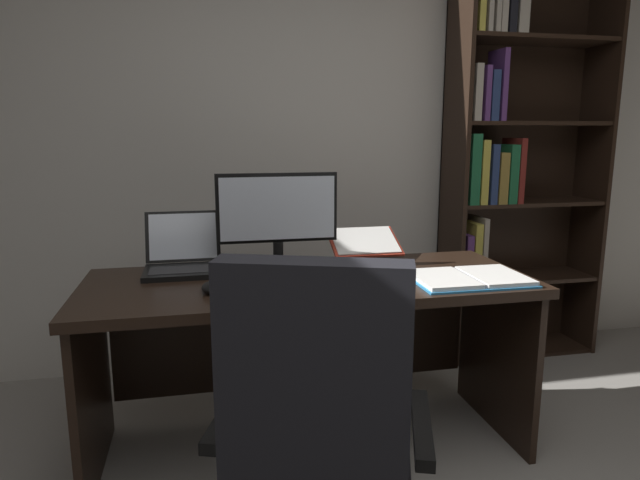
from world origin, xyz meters
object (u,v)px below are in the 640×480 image
at_px(office_chair, 319,461).
at_px(open_binder, 469,278).
at_px(bookshelf, 508,168).
at_px(keyboard, 291,285).
at_px(desk, 306,320).
at_px(pen, 372,271).
at_px(notepad, 367,274).
at_px(laptop, 183,259).
at_px(computer_mouse, 210,288).
at_px(monitor, 278,219).
at_px(reading_stand_with_book, 365,245).

bearing_deg(office_chair, open_binder, 58.82).
bearing_deg(bookshelf, keyboard, -147.40).
relative_size(desk, pen, 12.73).
xyz_separation_m(bookshelf, notepad, (-1.08, -0.78, -0.37)).
relative_size(bookshelf, laptop, 7.11).
height_order(desk, notepad, notepad).
distance_m(laptop, notepad, 0.78).
bearing_deg(desk, office_chair, -98.52).
distance_m(bookshelf, laptop, 1.93).
distance_m(keyboard, notepad, 0.36).
relative_size(bookshelf, computer_mouse, 22.03).
relative_size(monitor, keyboard, 1.25).
bearing_deg(notepad, open_binder, -25.78).
relative_size(laptop, computer_mouse, 3.10).
bearing_deg(bookshelf, notepad, -144.15).
distance_m(computer_mouse, pen, 0.67).
xyz_separation_m(computer_mouse, open_binder, (1.00, -0.05, -0.01)).
bearing_deg(keyboard, bookshelf, 32.60).
relative_size(keyboard, pen, 3.00).
bearing_deg(reading_stand_with_book, desk, -146.85).
xyz_separation_m(reading_stand_with_book, notepad, (-0.08, -0.28, -0.06)).
xyz_separation_m(bookshelf, reading_stand_with_book, (-1.00, -0.50, -0.31)).
bearing_deg(open_binder, laptop, 160.77).
bearing_deg(notepad, bookshelf, 35.85).
bearing_deg(monitor, keyboard, -90.00).
bearing_deg(notepad, reading_stand_with_book, 74.57).
xyz_separation_m(monitor, laptop, (-0.40, 0.01, -0.16)).
bearing_deg(notepad, keyboard, -159.47).
xyz_separation_m(office_chair, computer_mouse, (-0.27, 0.65, 0.33)).
bearing_deg(reading_stand_with_book, notepad, -105.43).
relative_size(office_chair, laptop, 3.19).
distance_m(keyboard, reading_stand_with_book, 0.59).
bearing_deg(monitor, notepad, -33.05).
xyz_separation_m(office_chair, notepad, (0.37, 0.77, 0.31)).
distance_m(laptop, pen, 0.80).
bearing_deg(computer_mouse, laptop, 106.27).
height_order(office_chair, computer_mouse, office_chair).
distance_m(desk, laptop, 0.58).
bearing_deg(open_binder, computer_mouse, 178.03).
height_order(monitor, pen, monitor).
bearing_deg(desk, reading_stand_with_book, 33.15).
relative_size(open_binder, notepad, 2.15).
relative_size(monitor, computer_mouse, 5.04).
relative_size(bookshelf, pen, 16.36).
distance_m(desk, keyboard, 0.31).
height_order(office_chair, keyboard, office_chair).
xyz_separation_m(bookshelf, keyboard, (-1.42, -0.91, -0.36)).
bearing_deg(pen, keyboard, -160.53).
distance_m(desk, computer_mouse, 0.49).
relative_size(office_chair, keyboard, 2.45).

